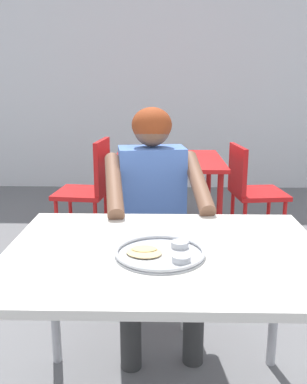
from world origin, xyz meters
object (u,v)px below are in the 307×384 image
at_px(table_foreground, 165,268).
at_px(chair_red_right, 250,187).
at_px(chair_foreground, 150,227).
at_px(chair_red_left, 91,184).
at_px(thali_tray, 160,253).
at_px(table_background_red, 168,169).
at_px(diner_foreground, 154,204).

bearing_deg(table_foreground, chair_red_right, 70.26).
xyz_separation_m(chair_foreground, chair_red_left, (-0.53, 1.10, -0.01)).
bearing_deg(chair_foreground, thali_tray, -86.19).
distance_m(thali_tray, table_background_red, 2.00).
xyz_separation_m(thali_tray, chair_red_right, (0.72, 2.01, -0.26)).
bearing_deg(chair_foreground, diner_foreground, -83.39).
distance_m(chair_foreground, chair_red_left, 1.22).
distance_m(table_foreground, table_background_red, 1.95).
height_order(chair_foreground, table_background_red, chair_foreground).
xyz_separation_m(thali_tray, chair_red_left, (-0.59, 2.04, -0.25)).
height_order(table_foreground, chair_red_right, chair_red_right).
distance_m(table_background_red, chair_red_right, 0.69).
bearing_deg(chair_foreground, chair_red_left, 115.46).
distance_m(thali_tray, diner_foreground, 0.71).
relative_size(table_foreground, thali_tray, 3.65).
xyz_separation_m(diner_foreground, chair_red_left, (-0.55, 1.33, -0.22)).
bearing_deg(diner_foreground, table_foreground, -85.52).
relative_size(chair_foreground, chair_red_left, 1.03).
height_order(thali_tray, chair_foreground, chair_foreground).
bearing_deg(chair_red_right, diner_foreground, -120.09).
distance_m(table_foreground, chair_foreground, 0.90).
bearing_deg(table_background_red, chair_red_left, 176.34).
xyz_separation_m(chair_foreground, diner_foreground, (0.03, -0.23, 0.21)).
height_order(table_background_red, chair_red_left, chair_red_left).
distance_m(table_foreground, diner_foreground, 0.66).
xyz_separation_m(table_foreground, chair_foreground, (-0.08, 0.88, -0.15)).
bearing_deg(thali_tray, chair_red_left, 106.08).
bearing_deg(diner_foreground, table_background_red, 86.29).
distance_m(table_background_red, chair_red_left, 0.65).
xyz_separation_m(table_background_red, chair_red_left, (-0.63, 0.04, -0.14)).
bearing_deg(table_background_red, chair_foreground, -95.89).
bearing_deg(chair_red_left, table_foreground, -73.11).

